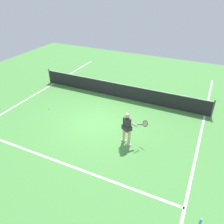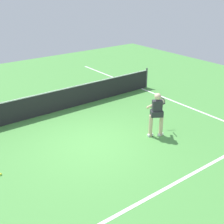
% 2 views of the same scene
% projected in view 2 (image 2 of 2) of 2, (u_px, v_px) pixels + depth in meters
% --- Properties ---
extents(ground_plane, '(23.93, 23.93, 0.00)m').
position_uv_depth(ground_plane, '(92.00, 143.00, 9.84)').
color(ground_plane, '#4C9342').
extents(service_line_marking, '(9.84, 0.10, 0.01)m').
position_uv_depth(service_line_marking, '(160.00, 192.00, 7.60)').
color(service_line_marking, white).
rests_on(service_line_marking, ground).
extents(sideline_right_marking, '(0.10, 16.40, 0.01)m').
position_uv_depth(sideline_right_marking, '(191.00, 108.00, 12.55)').
color(sideline_right_marking, white).
rests_on(sideline_right_marking, ground).
extents(court_net, '(10.52, 0.08, 0.99)m').
position_uv_depth(court_net, '(49.00, 103.00, 11.89)').
color(court_net, '#4C4C51').
rests_on(court_net, ground).
extents(tennis_player, '(1.07, 0.79, 1.55)m').
position_uv_depth(tennis_player, '(157.00, 113.00, 10.02)').
color(tennis_player, beige).
rests_on(tennis_player, ground).
extents(tennis_ball_near, '(0.07, 0.07, 0.07)m').
position_uv_depth(tennis_ball_near, '(1.00, 174.00, 8.24)').
color(tennis_ball_near, '#D1E533').
rests_on(tennis_ball_near, ground).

